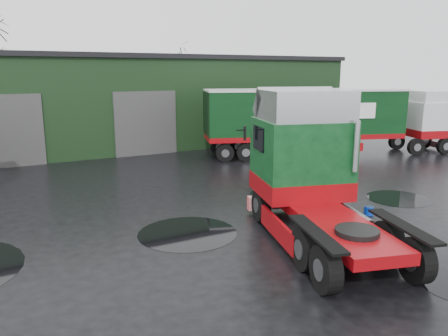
{
  "coord_description": "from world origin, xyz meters",
  "views": [
    {
      "loc": [
        -6.64,
        -12.5,
        5.2
      ],
      "look_at": [
        0.83,
        1.39,
        1.7
      ],
      "focal_mm": 35.0,
      "sensor_mm": 36.0,
      "label": 1
    }
  ],
  "objects_px": {
    "lorry_right": "(304,122)",
    "wash_bucket": "(369,211)",
    "tree_back_b": "(171,86)",
    "hero_tractor": "(328,172)",
    "warehouse": "(119,100)"
  },
  "relations": [
    {
      "from": "warehouse",
      "to": "lorry_right",
      "type": "height_order",
      "value": "warehouse"
    },
    {
      "from": "warehouse",
      "to": "hero_tractor",
      "type": "distance_m",
      "value": 23.01
    },
    {
      "from": "tree_back_b",
      "to": "hero_tractor",
      "type": "bearing_deg",
      "value": -103.73
    },
    {
      "from": "hero_tractor",
      "to": "wash_bucket",
      "type": "height_order",
      "value": "hero_tractor"
    },
    {
      "from": "wash_bucket",
      "to": "tree_back_b",
      "type": "xyz_separation_m",
      "value": [
        4.6,
        31.45,
        3.59
      ]
    },
    {
      "from": "lorry_right",
      "to": "hero_tractor",
      "type": "bearing_deg",
      "value": -17.22
    },
    {
      "from": "warehouse",
      "to": "lorry_right",
      "type": "relative_size",
      "value": 2.03
    },
    {
      "from": "hero_tractor",
      "to": "lorry_right",
      "type": "relative_size",
      "value": 0.47
    },
    {
      "from": "lorry_right",
      "to": "wash_bucket",
      "type": "relative_size",
      "value": 47.01
    },
    {
      "from": "warehouse",
      "to": "wash_bucket",
      "type": "distance_m",
      "value": 21.92
    },
    {
      "from": "wash_bucket",
      "to": "tree_back_b",
      "type": "bearing_deg",
      "value": 81.67
    },
    {
      "from": "lorry_right",
      "to": "tree_back_b",
      "type": "height_order",
      "value": "tree_back_b"
    },
    {
      "from": "lorry_right",
      "to": "tree_back_b",
      "type": "bearing_deg",
      "value": -159.76
    },
    {
      "from": "warehouse",
      "to": "lorry_right",
      "type": "bearing_deg",
      "value": -51.98
    },
    {
      "from": "warehouse",
      "to": "wash_bucket",
      "type": "bearing_deg",
      "value": -81.0
    }
  ]
}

